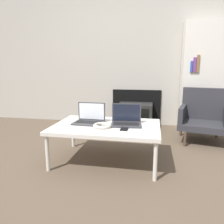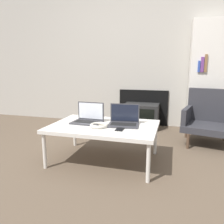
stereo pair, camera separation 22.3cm
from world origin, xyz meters
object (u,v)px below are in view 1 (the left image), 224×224
tv (135,115)px  headphones (102,126)px  phone (124,129)px  armchair (204,115)px  laptop_left (90,119)px  laptop_right (126,120)px

tv → headphones: bearing=-97.5°
phone → headphones: bearing=173.8°
armchair → phone: bearing=-118.9°
laptop_left → laptop_right: 0.40m
phone → armchair: bearing=48.1°
laptop_left → armchair: bearing=36.1°
laptop_left → laptop_right: same height
laptop_right → tv: size_ratio=0.59×
phone → tv: (-0.03, 1.55, -0.20)m
laptop_right → laptop_left: bearing=174.2°
phone → laptop_right: bearing=91.6°
tv → laptop_right: bearing=-89.1°
phone → tv: size_ratio=0.27×
laptop_right → tv: laptop_right is taller
tv → laptop_left: bearing=-105.3°
phone → armchair: 1.41m
laptop_right → headphones: bearing=-151.5°
laptop_left → laptop_right: bearing=3.1°
phone → armchair: armchair is taller
laptop_left → armchair: size_ratio=0.45×
laptop_right → phone: bearing=-94.2°
tv → armchair: bearing=-27.3°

